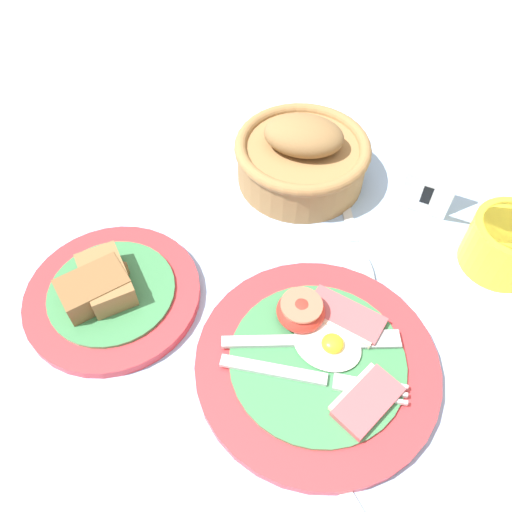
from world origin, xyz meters
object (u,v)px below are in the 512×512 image
bread_plate (109,291)px  bread_basket (302,156)px  number_card (429,190)px  sugar_cup (507,244)px  teaspoon_by_saucer (358,254)px  breakfast_plate (317,359)px

bread_plate → bread_basket: bearing=71.0°
bread_plate → number_card: bearing=49.4°
sugar_cup → teaspoon_by_saucer: 0.17m
bread_basket → teaspoon_by_saucer: (0.12, -0.09, -0.03)m
breakfast_plate → teaspoon_by_saucer: (-0.02, 0.15, -0.01)m
bread_basket → number_card: bread_basket is taller
bread_plate → sugar_cup: bearing=36.3°
breakfast_plate → number_card: bearing=84.4°
breakfast_plate → bread_plate: size_ratio=1.27×
breakfast_plate → bread_plate: 0.24m
sugar_cup → teaspoon_by_saucer: (-0.15, -0.08, -0.03)m
sugar_cup → number_card: number_card is taller
breakfast_plate → teaspoon_by_saucer: 0.15m
number_card → teaspoon_by_saucer: (-0.04, -0.11, -0.03)m
breakfast_plate → sugar_cup: sugar_cup is taller
breakfast_plate → number_card: (0.03, 0.26, 0.03)m
bread_basket → teaspoon_by_saucer: bearing=-35.8°
sugar_cup → teaspoon_by_saucer: bearing=-152.9°
teaspoon_by_saucer → sugar_cup: bearing=83.7°
sugar_cup → number_card: size_ratio=1.25×
bread_basket → number_card: bearing=8.2°
number_card → breakfast_plate: bearing=-99.5°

